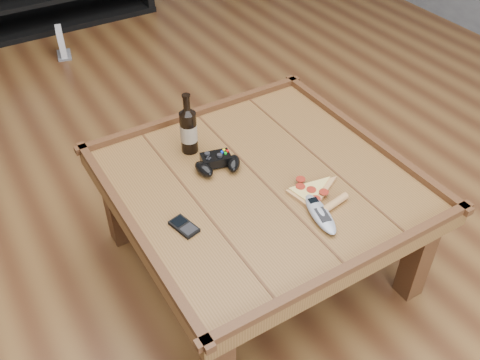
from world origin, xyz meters
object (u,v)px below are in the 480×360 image
coffee_table (260,191)px  smartphone (184,226)px  game_controller (218,163)px  game_console (62,44)px  pizza_slice (314,194)px  remote_control (320,214)px  beer_bottle (188,129)px

coffee_table → smartphone: coffee_table is taller
game_controller → smartphone: bearing=-125.8°
smartphone → game_console: 2.30m
pizza_slice → remote_control: size_ratio=1.33×
beer_bottle → remote_control: bearing=-70.1°
game_controller → remote_control: size_ratio=0.88×
game_controller → remote_control: (0.16, -0.40, -0.01)m
beer_bottle → smartphone: bearing=-119.9°
game_controller → smartphone: size_ratio=1.68×
game_console → game_controller: bearing=-76.3°
smartphone → remote_control: (0.40, -0.19, 0.01)m
smartphone → game_console: smartphone is taller
smartphone → remote_control: 0.44m
coffee_table → game_controller: size_ratio=5.62×
coffee_table → game_console: size_ratio=5.29×
game_console → remote_control: bearing=-72.6°
remote_control → game_controller: bearing=124.6°
pizza_slice → game_console: bearing=85.9°
coffee_table → beer_bottle: (-0.14, 0.28, 0.16)m
beer_bottle → game_controller: bearing=-76.3°
game_controller → coffee_table: bearing=-39.5°
coffee_table → game_controller: game_controller is taller
smartphone → game_controller: bearing=27.2°
pizza_slice → smartphone: pizza_slice is taller
beer_bottle → pizza_slice: beer_bottle is taller
coffee_table → smartphone: 0.36m
game_controller → pizza_slice: game_controller is taller
coffee_table → beer_bottle: size_ratio=4.23×
smartphone → game_console: bearing=71.0°
coffee_table → game_controller: bearing=127.0°
game_controller → remote_control: game_controller is taller
smartphone → pizza_slice: bearing=-25.3°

